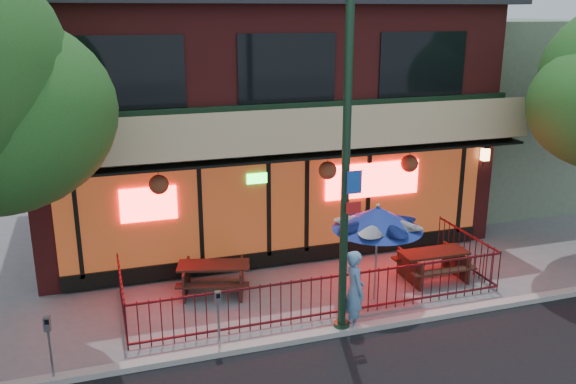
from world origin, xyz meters
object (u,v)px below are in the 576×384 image
street_light (345,183)px  pedestrian (354,290)px  patio_umbrella (378,218)px  parking_meter_near (218,311)px  picnic_table_left (214,274)px  picnic_table_right (433,261)px  parking_meter_far (49,338)px

street_light → pedestrian: street_light is taller
patio_umbrella → parking_meter_near: bearing=-163.8°
picnic_table_left → pedestrian: bearing=-46.6°
patio_umbrella → parking_meter_near: patio_umbrella is taller
picnic_table_left → parking_meter_near: bearing=-99.2°
pedestrian → parking_meter_near: size_ratio=1.34×
picnic_table_right → parking_meter_far: 8.83m
parking_meter_near → parking_meter_far: parking_meter_far is taller
picnic_table_right → parking_meter_near: bearing=-163.4°
picnic_table_left → patio_umbrella: 3.98m
parking_meter_near → parking_meter_far: size_ratio=1.00×
parking_meter_near → pedestrian: bearing=1.0°
parking_meter_far → picnic_table_right: bearing=11.6°
street_light → pedestrian: size_ratio=4.09×
street_light → patio_umbrella: 2.08m
picnic_table_left → pedestrian: pedestrian is taller
pedestrian → parking_meter_near: bearing=92.0°
pedestrian → parking_meter_far: bearing=92.2°
picnic_table_right → picnic_table_left: bearing=170.3°
pedestrian → parking_meter_far: 5.81m
patio_umbrella → parking_meter_near: size_ratio=1.79×
picnic_table_left → patio_umbrella: size_ratio=0.84×
picnic_table_left → parking_meter_far: bearing=-142.0°
picnic_table_right → parking_meter_near: (-5.65, -1.69, 0.40)m
street_light → parking_meter_far: (-5.52, -0.08, -2.28)m
parking_meter_near → parking_meter_far: (-2.99, -0.08, 0.00)m
picnic_table_right → parking_meter_near: size_ratio=1.31×
street_light → picnic_table_left: (-2.11, 2.59, -2.69)m
picnic_table_right → pedestrian: size_ratio=0.97×
parking_meter_near → street_light: bearing=-0.1°
pedestrian → parking_meter_far: size_ratio=1.34×
pedestrian → picnic_table_left: bearing=44.3°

